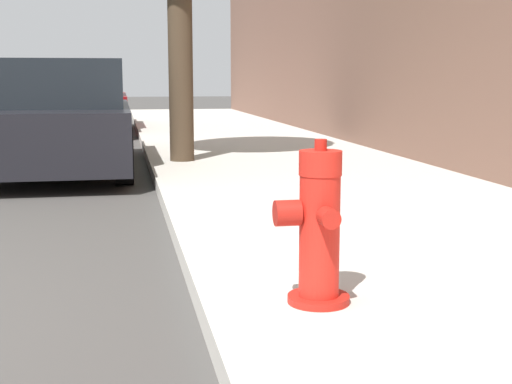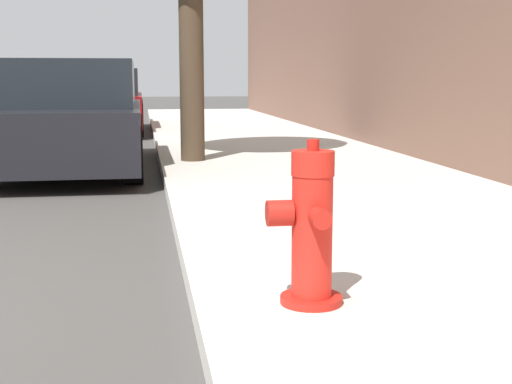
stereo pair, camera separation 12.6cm
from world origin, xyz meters
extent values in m
cylinder|color=red|center=(2.73, -0.12, 0.15)|extent=(0.29, 0.29, 0.04)
cylinder|color=red|center=(2.73, -0.12, 0.45)|extent=(0.18, 0.18, 0.56)
cylinder|color=red|center=(2.73, -0.12, 0.78)|extent=(0.19, 0.19, 0.11)
cylinder|color=red|center=(2.73, -0.12, 0.86)|extent=(0.06, 0.06, 0.05)
cylinder|color=red|center=(2.73, -0.26, 0.56)|extent=(0.09, 0.10, 0.09)
cylinder|color=red|center=(2.73, 0.02, 0.56)|extent=(0.09, 0.10, 0.09)
cylinder|color=red|center=(2.58, -0.12, 0.56)|extent=(0.11, 0.12, 0.12)
cube|color=black|center=(1.09, 5.97, 0.49)|extent=(1.75, 4.28, 0.64)
cube|color=black|center=(1.09, 5.79, 1.09)|extent=(1.61, 2.35, 0.54)
cylinder|color=black|center=(0.29, 7.29, 0.32)|extent=(0.20, 0.63, 0.63)
cylinder|color=black|center=(1.88, 7.29, 0.32)|extent=(0.20, 0.63, 0.63)
cylinder|color=black|center=(1.88, 4.64, 0.32)|extent=(0.20, 0.63, 0.63)
cube|color=maroon|center=(1.12, 12.18, 0.49)|extent=(1.76, 4.26, 0.62)
cube|color=black|center=(1.12, 12.01, 1.06)|extent=(1.62, 2.34, 0.53)
cylinder|color=black|center=(0.32, 13.50, 0.33)|extent=(0.20, 0.66, 0.66)
cylinder|color=black|center=(1.92, 13.50, 0.33)|extent=(0.20, 0.66, 0.66)
cylinder|color=black|center=(0.32, 10.86, 0.33)|extent=(0.20, 0.66, 0.66)
cylinder|color=black|center=(1.92, 10.86, 0.33)|extent=(0.20, 0.66, 0.66)
cylinder|color=#423323|center=(2.60, 5.66, 1.59)|extent=(0.30, 0.30, 2.92)
camera|label=1|loc=(1.85, -3.17, 1.16)|focal=50.00mm
camera|label=2|loc=(1.97, -3.19, 1.16)|focal=50.00mm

